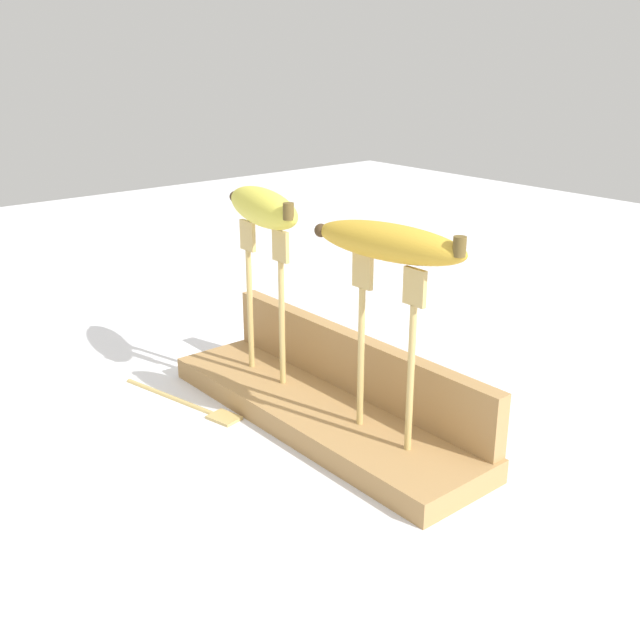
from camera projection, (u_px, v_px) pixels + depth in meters
name	position (u px, v px, depth m)	size (l,w,h in m)	color
ground_plane	(320.00, 423.00, 0.87)	(3.00, 3.00, 0.00)	silver
wooden_board	(320.00, 413.00, 0.86)	(0.43, 0.12, 0.03)	#A87F4C
board_backstop	(354.00, 363.00, 0.88)	(0.43, 0.02, 0.07)	#A87F4C
fork_stand_left	(263.00, 288.00, 0.89)	(0.09, 0.01, 0.19)	tan
fork_stand_right	(383.00, 336.00, 0.75)	(0.10, 0.01, 0.19)	tan
banana_raised_left	(260.00, 207.00, 0.86)	(0.16, 0.07, 0.04)	#DBD147
banana_raised_right	(386.00, 243.00, 0.71)	(0.17, 0.07, 0.04)	gold
fork_fallen_near	(194.00, 404.00, 0.91)	(0.19, 0.06, 0.01)	tan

